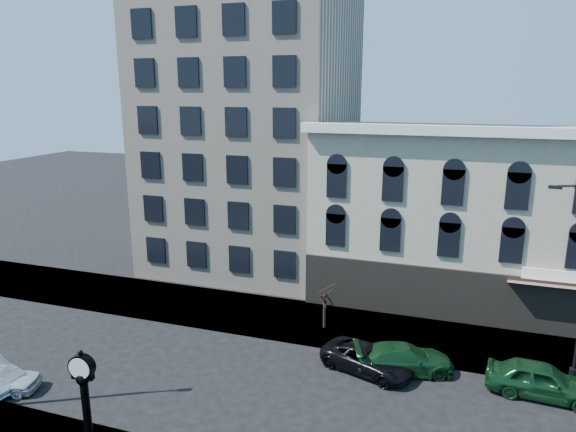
% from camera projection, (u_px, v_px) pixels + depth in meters
% --- Properties ---
extents(ground, '(160.00, 160.00, 0.00)m').
position_uv_depth(ground, '(226.00, 383.00, 26.20)').
color(ground, black).
rests_on(ground, ground).
extents(sidewalk_far, '(160.00, 6.00, 0.12)m').
position_uv_depth(sidewalk_far, '(278.00, 317.00, 33.54)').
color(sidewalk_far, gray).
rests_on(sidewalk_far, ground).
extents(cream_tower, '(15.90, 15.40, 42.50)m').
position_uv_depth(cream_tower, '(251.00, 28.00, 40.82)').
color(cream_tower, beige).
rests_on(cream_tower, ground).
extents(victorian_row, '(22.60, 11.19, 12.50)m').
position_uv_depth(victorian_row, '(478.00, 216.00, 35.67)').
color(victorian_row, '#B4AF94').
rests_on(victorian_row, ground).
extents(street_clock, '(1.09, 1.09, 4.79)m').
position_uv_depth(street_clock, '(87.00, 411.00, 20.14)').
color(street_clock, black).
rests_on(street_clock, sidewalk_near).
extents(street_lamp_far, '(2.64, 0.54, 10.21)m').
position_uv_depth(street_lamp_far, '(576.00, 232.00, 24.99)').
color(street_lamp_far, black).
rests_on(street_lamp_far, sidewalk_far).
extents(bare_tree_far, '(2.04, 2.04, 3.51)m').
position_uv_depth(bare_tree_far, '(325.00, 288.00, 31.39)').
color(bare_tree_far, black).
rests_on(bare_tree_far, sidewalk_far).
extents(car_far_a, '(5.46, 3.73, 1.39)m').
position_uv_depth(car_far_a, '(368.00, 359.00, 27.14)').
color(car_far_a, black).
rests_on(car_far_a, ground).
extents(car_far_b, '(5.63, 3.70, 1.52)m').
position_uv_depth(car_far_b, '(404.00, 359.00, 27.04)').
color(car_far_b, '#143F1E').
rests_on(car_far_b, ground).
extents(car_far_c, '(5.16, 2.35, 1.72)m').
position_uv_depth(car_far_c, '(541.00, 380.00, 24.89)').
color(car_far_c, '#143F1E').
rests_on(car_far_c, ground).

